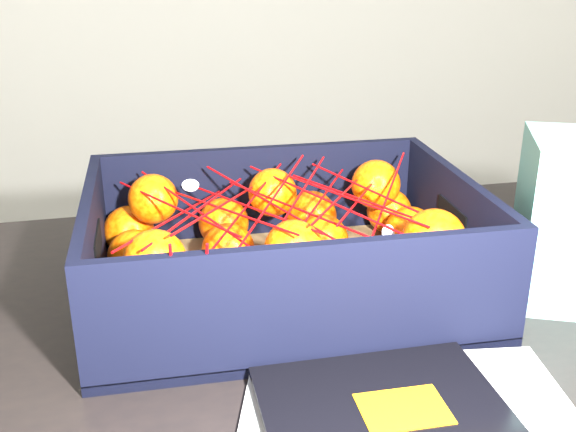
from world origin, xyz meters
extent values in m
cube|color=black|center=(-0.19, 0.03, 0.73)|extent=(1.22, 0.83, 0.04)
cylinder|color=black|center=(0.36, 0.38, 0.35)|extent=(0.06, 0.06, 0.71)
cube|color=orange|center=(-0.18, -0.13, 0.77)|extent=(0.08, 0.06, 0.00)
cube|color=olive|center=(-0.24, 0.12, 0.76)|extent=(0.44, 0.33, 0.01)
cube|color=black|center=(-0.24, 0.28, 0.82)|extent=(0.44, 0.01, 0.13)
cube|color=black|center=(-0.24, -0.04, 0.82)|extent=(0.44, 0.01, 0.13)
cube|color=black|center=(-0.45, 0.12, 0.82)|extent=(0.01, 0.30, 0.13)
cube|color=black|center=(-0.03, 0.12, 0.82)|extent=(0.01, 0.30, 0.13)
sphere|color=#FF5805|center=(-0.42, 0.01, 0.79)|extent=(0.07, 0.07, 0.07)
sphere|color=#FF5805|center=(-0.41, 0.08, 0.79)|extent=(0.07, 0.07, 0.07)
sphere|color=#FF5805|center=(-0.41, 0.16, 0.79)|extent=(0.06, 0.06, 0.06)
sphere|color=#FF5805|center=(-0.42, 0.24, 0.79)|extent=(0.06, 0.06, 0.06)
sphere|color=#FF5805|center=(-0.30, 0.00, 0.79)|extent=(0.07, 0.07, 0.07)
sphere|color=#FF5805|center=(-0.30, 0.08, 0.79)|extent=(0.06, 0.06, 0.06)
sphere|color=#FF5805|center=(-0.30, 0.16, 0.79)|extent=(0.06, 0.06, 0.06)
sphere|color=#FF5805|center=(-0.30, 0.24, 0.79)|extent=(0.07, 0.07, 0.07)
sphere|color=#FF5805|center=(-0.18, 0.00, 0.79)|extent=(0.07, 0.07, 0.07)
sphere|color=#FF5805|center=(-0.18, 0.09, 0.79)|extent=(0.07, 0.07, 0.07)
sphere|color=#FF5805|center=(-0.18, 0.16, 0.79)|extent=(0.07, 0.07, 0.07)
sphere|color=#FF5805|center=(-0.18, 0.25, 0.79)|extent=(0.07, 0.07, 0.07)
sphere|color=#FF5805|center=(-0.07, 0.00, 0.79)|extent=(0.07, 0.07, 0.07)
sphere|color=#FF5805|center=(-0.07, 0.08, 0.79)|extent=(0.07, 0.07, 0.07)
sphere|color=#FF5805|center=(-0.07, 0.17, 0.79)|extent=(0.07, 0.07, 0.07)
sphere|color=#FF5805|center=(-0.07, 0.24, 0.79)|extent=(0.06, 0.06, 0.06)
sphere|color=#FF5805|center=(-0.38, 0.04, 0.85)|extent=(0.06, 0.06, 0.06)
sphere|color=#FF5805|center=(-0.38, 0.22, 0.85)|extent=(0.06, 0.06, 0.06)
sphere|color=#FF5805|center=(-0.24, 0.04, 0.85)|extent=(0.06, 0.06, 0.06)
sphere|color=#FF5805|center=(-0.24, 0.21, 0.85)|extent=(0.06, 0.06, 0.06)
sphere|color=#FF5805|center=(-0.09, 0.03, 0.85)|extent=(0.07, 0.07, 0.07)
sphere|color=#FF5805|center=(-0.10, 0.21, 0.85)|extent=(0.06, 0.06, 0.06)
cylinder|color=#B5060A|center=(-0.36, 0.13, 0.87)|extent=(0.12, 0.23, 0.02)
cylinder|color=#B5060A|center=(-0.33, 0.13, 0.86)|extent=(0.12, 0.23, 0.03)
cylinder|color=#B5060A|center=(-0.31, 0.12, 0.86)|extent=(0.12, 0.23, 0.03)
cylinder|color=#B5060A|center=(-0.28, 0.13, 0.86)|extent=(0.12, 0.23, 0.02)
cylinder|color=#B5060A|center=(-0.25, 0.13, 0.86)|extent=(0.12, 0.23, 0.02)
cylinder|color=#B5060A|center=(-0.23, 0.12, 0.86)|extent=(0.12, 0.23, 0.01)
cylinder|color=#B5060A|center=(-0.20, 0.12, 0.87)|extent=(0.12, 0.23, 0.01)
cylinder|color=#B5060A|center=(-0.17, 0.12, 0.87)|extent=(0.12, 0.23, 0.01)
cylinder|color=#B5060A|center=(-0.14, 0.12, 0.86)|extent=(0.12, 0.23, 0.01)
cylinder|color=#B5060A|center=(-0.12, 0.13, 0.86)|extent=(0.12, 0.23, 0.02)
cylinder|color=#B5060A|center=(-0.36, 0.12, 0.86)|extent=(0.12, 0.23, 0.03)
cylinder|color=#B5060A|center=(-0.33, 0.12, 0.87)|extent=(0.12, 0.23, 0.02)
cylinder|color=#B5060A|center=(-0.31, 0.12, 0.87)|extent=(0.12, 0.23, 0.04)
cylinder|color=#B5060A|center=(-0.28, 0.13, 0.86)|extent=(0.12, 0.23, 0.02)
cylinder|color=#B5060A|center=(-0.25, 0.12, 0.87)|extent=(0.12, 0.23, 0.03)
cylinder|color=#B5060A|center=(-0.23, 0.12, 0.87)|extent=(0.12, 0.23, 0.03)
cylinder|color=#B5060A|center=(-0.20, 0.13, 0.86)|extent=(0.12, 0.23, 0.00)
cylinder|color=#B5060A|center=(-0.17, 0.12, 0.87)|extent=(0.12, 0.23, 0.03)
cylinder|color=#B5060A|center=(-0.14, 0.13, 0.86)|extent=(0.12, 0.23, 0.03)
cylinder|color=#B5060A|center=(-0.12, 0.12, 0.86)|extent=(0.12, 0.23, 0.03)
cylinder|color=#B5060A|center=(-0.37, -0.02, 0.85)|extent=(0.00, 0.03, 0.09)
cylinder|color=#B5060A|center=(-0.34, -0.02, 0.85)|extent=(0.01, 0.04, 0.08)
cube|color=silver|center=(0.07, 0.06, 0.85)|extent=(0.13, 0.15, 0.19)
camera|label=1|loc=(-0.37, -0.59, 1.14)|focal=43.00mm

